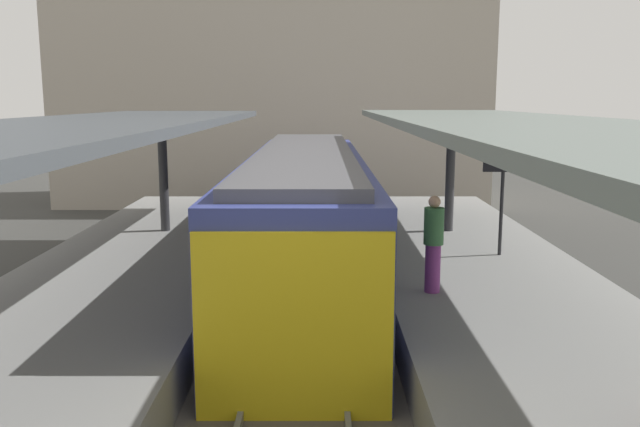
{
  "coord_description": "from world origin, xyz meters",
  "views": [
    {
      "loc": [
        0.35,
        -9.83,
        4.49
      ],
      "look_at": [
        0.31,
        4.76,
        1.97
      ],
      "focal_mm": 37.38,
      "sensor_mm": 36.0,
      "label": 1
    }
  ],
  "objects": [
    {
      "name": "platform_sign",
      "position": [
        4.42,
        4.88,
        2.62
      ],
      "size": [
        0.9,
        0.08,
        2.21
      ],
      "color": "#262628",
      "rests_on": "platform_right"
    },
    {
      "name": "platform_right",
      "position": [
        3.8,
        0.0,
        0.5
      ],
      "size": [
        4.4,
        28.0,
        1.0
      ],
      "primitive_type": "cube",
      "color": "gray",
      "rests_on": "ground_plane"
    },
    {
      "name": "ground_plane",
      "position": [
        0.0,
        0.0,
        0.0
      ],
      "size": [
        80.0,
        80.0,
        0.0
      ],
      "primitive_type": "plane",
      "color": "#383835"
    },
    {
      "name": "commuter_train",
      "position": [
        0.0,
        5.85,
        1.73
      ],
      "size": [
        2.78,
        14.62,
        3.1
      ],
      "color": "#38428C",
      "rests_on": "track_ballast"
    },
    {
      "name": "platform_left",
      "position": [
        -3.8,
        0.0,
        0.5
      ],
      "size": [
        4.4,
        28.0,
        1.0
      ],
      "primitive_type": "cube",
      "color": "gray",
      "rests_on": "ground_plane"
    },
    {
      "name": "passenger_near_bench",
      "position": [
        2.4,
        1.94,
        1.93
      ],
      "size": [
        0.36,
        0.36,
        1.78
      ],
      "color": "#7A337A",
      "rests_on": "platform_right"
    },
    {
      "name": "station_building_backdrop",
      "position": [
        -1.66,
        20.0,
        5.5
      ],
      "size": [
        18.0,
        6.0,
        11.0
      ],
      "primitive_type": "cube",
      "color": "#A89E8E",
      "rests_on": "ground_plane"
    },
    {
      "name": "canopy_right",
      "position": [
        3.8,
        1.4,
        4.01
      ],
      "size": [
        4.18,
        21.0,
        3.13
      ],
      "color": "#333335",
      "rests_on": "platform_right"
    },
    {
      "name": "rail_far_side",
      "position": [
        0.72,
        0.0,
        0.27
      ],
      "size": [
        0.08,
        28.0,
        0.14
      ],
      "primitive_type": "cube",
      "color": "slate",
      "rests_on": "track_ballast"
    },
    {
      "name": "track_ballast",
      "position": [
        0.0,
        0.0,
        0.1
      ],
      "size": [
        3.2,
        28.0,
        0.2
      ],
      "primitive_type": "cube",
      "color": "#59544C",
      "rests_on": "ground_plane"
    },
    {
      "name": "rail_near_side",
      "position": [
        -0.72,
        0.0,
        0.27
      ],
      "size": [
        0.08,
        28.0,
        0.14
      ],
      "primitive_type": "cube",
      "color": "slate",
      "rests_on": "track_ballast"
    },
    {
      "name": "canopy_left",
      "position": [
        -3.8,
        1.4,
        3.99
      ],
      "size": [
        4.18,
        21.0,
        3.1
      ],
      "color": "#333335",
      "rests_on": "platform_left"
    }
  ]
}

